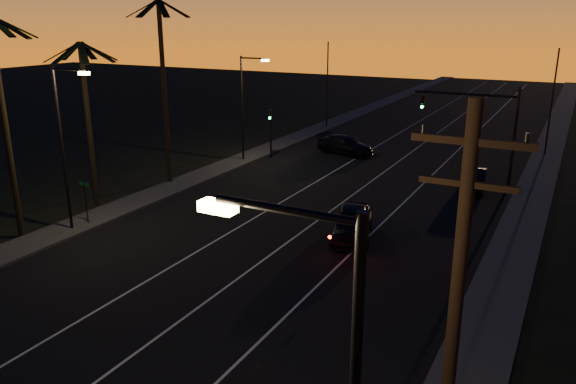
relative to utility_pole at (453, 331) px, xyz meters
The scene contains 20 objects.
road 23.72m from the utility_pole, 120.11° to the left, with size 20.00×170.00×0.01m, color black.
sidewalk_left 30.78m from the utility_pole, 138.74° to the left, with size 2.40×170.00×0.16m, color #333230.
sidewalk_right 20.68m from the utility_pole, 91.15° to the left, with size 2.40×170.00×0.16m, color #333230.
lane_stripe_left 25.32m from the utility_pole, 126.13° to the left, with size 0.12×160.00×0.01m, color silver.
lane_stripe_mid 23.48m from the utility_pole, 119.03° to the left, with size 0.12×160.00×0.01m, color silver.
lane_stripe_right 22.04m from the utility_pole, 110.81° to the left, with size 0.12×160.00×0.01m, color silver.
palm_near 25.55m from the utility_pole, 161.71° to the left, with size 4.25×4.16×11.53m.
palm_mid 28.49m from the utility_pole, 150.55° to the left, with size 4.25×4.16×10.03m.
palm_far 31.17m from the utility_pole, 139.96° to the left, with size 4.25×4.16×12.53m.
streetlight_left_near 24.44m from the utility_pole, 155.85° to the left, with size 2.55×0.26×9.00m.
streetlight_left_far 35.79m from the utility_pole, 128.52° to the left, with size 2.55×0.26×8.50m.
street_sign 25.22m from the utility_pole, 153.85° to the left, with size 0.70×0.06×2.60m.
utility_pole is the anchor object (origin of this frame).
signal_mast 30.33m from the utility_pole, 98.47° to the left, with size 7.10×0.41×7.00m.
signal_post 36.74m from the utility_pole, 125.13° to the left, with size 0.28×0.37×4.20m.
far_pole_left 50.36m from the utility_pole, 116.67° to the left, with size 0.14×0.14×9.00m, color black.
far_pole_right 42.01m from the utility_pole, 90.82° to the left, with size 0.14×0.14×9.00m, color black.
lead_car 18.79m from the utility_pole, 117.30° to the left, with size 3.45×5.87×1.70m.
right_car 29.14m from the utility_pole, 98.41° to the left, with size 1.96×4.43×1.41m.
cross_car 38.16m from the utility_pole, 115.16° to the left, with size 5.65×3.38×1.53m.
Camera 1 is at (13.26, -0.33, 11.33)m, focal length 35.00 mm.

